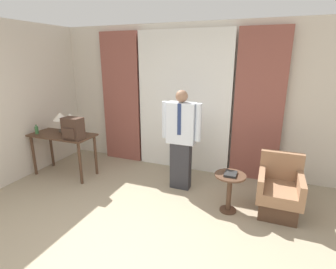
% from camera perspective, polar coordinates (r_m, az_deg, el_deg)
% --- Properties ---
extents(wall_back, '(10.00, 0.06, 2.70)m').
position_cam_1_polar(wall_back, '(5.01, 3.79, 7.78)').
color(wall_back, beige).
rests_on(wall_back, ground_plane).
extents(curtain_sheer_center, '(1.77, 0.06, 2.58)m').
position_cam_1_polar(curtain_sheer_center, '(4.90, 3.31, 6.88)').
color(curtain_sheer_center, white).
rests_on(curtain_sheer_center, ground_plane).
extents(curtain_drape_left, '(0.81, 0.06, 2.58)m').
position_cam_1_polar(curtain_drape_left, '(5.45, -10.19, 7.64)').
color(curtain_drape_left, brown).
rests_on(curtain_drape_left, ground_plane).
extents(curtain_drape_right, '(0.81, 0.06, 2.58)m').
position_cam_1_polar(curtain_drape_right, '(4.67, 19.07, 5.51)').
color(curtain_drape_right, brown).
rests_on(curtain_drape_right, ground_plane).
extents(desk, '(1.17, 0.55, 0.78)m').
position_cam_1_polar(desk, '(5.10, -21.90, -1.29)').
color(desk, '#4C3323').
rests_on(desk, ground_plane).
extents(table_lamp_left, '(0.27, 0.27, 0.37)m').
position_cam_1_polar(table_lamp_left, '(5.16, -22.40, 3.53)').
color(table_lamp_left, '#4C4238').
rests_on(table_lamp_left, desk).
extents(table_lamp_right, '(0.27, 0.27, 0.37)m').
position_cam_1_polar(table_lamp_right, '(5.01, -20.53, 3.37)').
color(table_lamp_right, '#4C4238').
rests_on(table_lamp_right, desk).
extents(bottle_near_edge, '(0.06, 0.06, 0.17)m').
position_cam_1_polar(bottle_near_edge, '(5.28, -26.69, 0.88)').
color(bottle_near_edge, '#336638').
rests_on(bottle_near_edge, desk).
extents(backpack, '(0.33, 0.24, 0.37)m').
position_cam_1_polar(backpack, '(4.66, -19.99, 1.21)').
color(backpack, '#422D23').
rests_on(backpack, desk).
extents(person, '(0.65, 0.21, 1.63)m').
position_cam_1_polar(person, '(4.18, 2.87, -0.58)').
color(person, '#2D2D33').
rests_on(person, ground_plane).
extents(armchair, '(0.58, 0.65, 0.82)m').
position_cam_1_polar(armchair, '(4.02, 23.00, -11.53)').
color(armchair, '#4C3323').
rests_on(armchair, ground_plane).
extents(side_table, '(0.43, 0.43, 0.56)m').
position_cam_1_polar(side_table, '(3.80, 13.24, -10.98)').
color(side_table, '#4C3323').
rests_on(side_table, ground_plane).
extents(book, '(0.16, 0.21, 0.03)m').
position_cam_1_polar(book, '(3.71, 13.46, -8.33)').
color(book, black).
rests_on(book, side_table).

